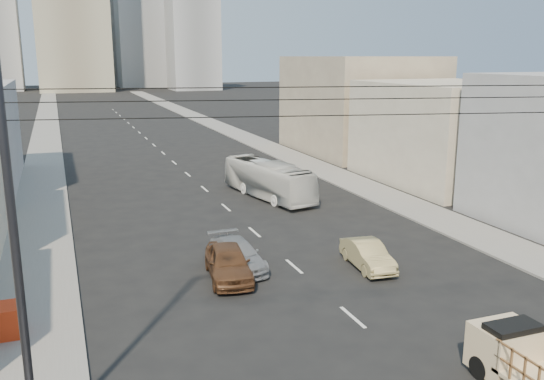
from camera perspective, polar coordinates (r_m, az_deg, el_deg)
sidewalk_left at (r=81.10m, az=-21.48°, el=5.16°), size 3.50×180.00×0.12m
sidewalk_right at (r=84.04m, az=-5.20°, el=6.27°), size 3.50×180.00×0.12m
lane_dashes at (r=65.08m, az=-11.20°, el=4.02°), size 0.15×104.00×0.01m
flatbed_pickup at (r=19.67m, az=24.36°, el=-15.17°), size 1.95×4.41×1.90m
city_bus at (r=41.59m, az=-0.38°, el=1.05°), size 4.00×9.78×2.65m
sedan_brown at (r=26.71m, az=-4.36°, el=-7.17°), size 2.44×4.81×1.57m
sedan_tan at (r=28.39m, az=9.44°, el=-6.34°), size 1.75×4.09×1.31m
sedan_grey at (r=28.03m, az=-3.49°, el=-6.41°), size 2.08×4.70×1.34m
streetlamp_left at (r=14.95m, az=-24.01°, el=-1.95°), size 2.36×0.25×12.00m
overhead_wires at (r=15.85m, az=20.41°, el=8.46°), size 23.01×5.02×0.72m
bldg_right_mid at (r=49.05m, az=17.19°, el=5.49°), size 11.00×14.00×8.00m
bldg_right_far at (r=62.55m, az=8.62°, el=8.37°), size 12.00×16.00×10.00m
midrise_ne at (r=197.77m, az=-12.77°, el=15.71°), size 16.00×16.00×40.00m
midrise_back at (r=211.44m, az=-16.74°, el=15.85°), size 18.00×18.00×44.00m
midrise_east at (r=180.09m, az=-7.84°, el=14.28°), size 14.00×14.00×28.00m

